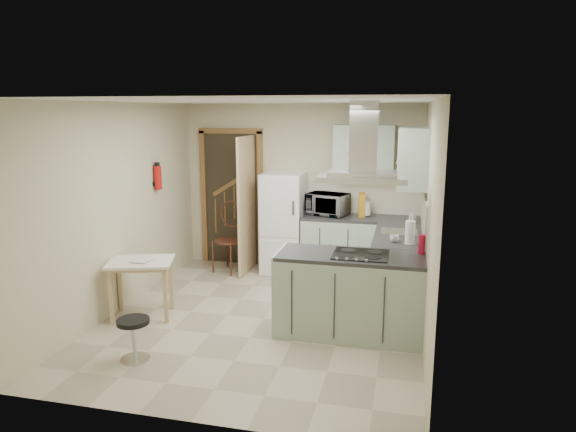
% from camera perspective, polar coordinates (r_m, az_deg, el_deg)
% --- Properties ---
extents(floor, '(4.20, 4.20, 0.00)m').
position_cam_1_polar(floor, '(6.16, -2.69, -11.30)').
color(floor, '#B7A78E').
rests_on(floor, ground).
extents(ceiling, '(4.20, 4.20, 0.00)m').
position_cam_1_polar(ceiling, '(5.67, -2.94, 12.65)').
color(ceiling, silver).
rests_on(ceiling, back_wall).
extents(back_wall, '(3.60, 0.00, 3.60)m').
position_cam_1_polar(back_wall, '(7.80, 1.44, 3.18)').
color(back_wall, '#C0B795').
rests_on(back_wall, floor).
extents(left_wall, '(0.00, 4.20, 4.20)m').
position_cam_1_polar(left_wall, '(6.51, -18.23, 0.89)').
color(left_wall, '#C0B795').
rests_on(left_wall, floor).
extents(right_wall, '(0.00, 4.20, 4.20)m').
position_cam_1_polar(right_wall, '(5.57, 15.28, -0.68)').
color(right_wall, '#C0B795').
rests_on(right_wall, floor).
extents(doorway, '(1.10, 0.12, 2.10)m').
position_cam_1_polar(doorway, '(8.09, -6.27, 2.00)').
color(doorway, brown).
rests_on(doorway, floor).
extents(fridge, '(0.60, 0.60, 1.50)m').
position_cam_1_polar(fridge, '(7.64, -0.51, -0.80)').
color(fridge, white).
rests_on(fridge, floor).
extents(counter_back, '(1.08, 0.60, 0.90)m').
position_cam_1_polar(counter_back, '(7.56, 5.85, -3.34)').
color(counter_back, '#9EB2A0').
rests_on(counter_back, floor).
extents(counter_right, '(0.60, 1.95, 0.90)m').
position_cam_1_polar(counter_right, '(6.86, 12.11, -5.13)').
color(counter_right, '#9EB2A0').
rests_on(counter_right, floor).
extents(splashback, '(1.68, 0.02, 0.50)m').
position_cam_1_polar(splashback, '(7.66, 8.46, 2.16)').
color(splashback, beige).
rests_on(splashback, counter_back).
extents(wall_cabinet_back, '(0.85, 0.35, 0.70)m').
position_cam_1_polar(wall_cabinet_back, '(7.42, 8.44, 7.29)').
color(wall_cabinet_back, '#9EB2A0').
rests_on(wall_cabinet_back, back_wall).
extents(wall_cabinet_right, '(0.35, 0.90, 0.70)m').
position_cam_1_polar(wall_cabinet_right, '(6.32, 13.74, 6.34)').
color(wall_cabinet_right, '#9EB2A0').
rests_on(wall_cabinet_right, right_wall).
extents(peninsula, '(1.55, 0.65, 0.90)m').
position_cam_1_polar(peninsula, '(5.65, 6.93, -8.65)').
color(peninsula, '#9EB2A0').
rests_on(peninsula, floor).
extents(hob, '(0.58, 0.50, 0.01)m').
position_cam_1_polar(hob, '(5.50, 8.09, -4.25)').
color(hob, black).
rests_on(hob, peninsula).
extents(extractor_hood, '(0.90, 0.55, 0.10)m').
position_cam_1_polar(extractor_hood, '(5.33, 8.34, 4.19)').
color(extractor_hood, silver).
rests_on(extractor_hood, ceiling).
extents(sink, '(0.45, 0.40, 0.01)m').
position_cam_1_polar(sink, '(6.57, 12.25, -1.76)').
color(sink, silver).
rests_on(sink, counter_right).
extents(fire_extinguisher, '(0.10, 0.10, 0.32)m').
position_cam_1_polar(fire_extinguisher, '(7.22, -14.26, 4.14)').
color(fire_extinguisher, '#B2140F').
rests_on(fire_extinguisher, left_wall).
extents(drop_leaf_table, '(0.86, 0.74, 0.69)m').
position_cam_1_polar(drop_leaf_table, '(6.33, -15.91, -7.78)').
color(drop_leaf_table, tan).
rests_on(drop_leaf_table, floor).
extents(bentwood_chair, '(0.54, 0.54, 0.96)m').
position_cam_1_polar(bentwood_chair, '(7.75, -6.61, -2.75)').
color(bentwood_chair, '#4F261A').
rests_on(bentwood_chair, floor).
extents(stool, '(0.33, 0.33, 0.42)m').
position_cam_1_polar(stool, '(5.36, -16.72, -12.97)').
color(stool, black).
rests_on(stool, floor).
extents(microwave, '(0.66, 0.54, 0.32)m').
position_cam_1_polar(microwave, '(7.50, 4.42, 1.33)').
color(microwave, black).
rests_on(microwave, counter_back).
extents(kettle, '(0.19, 0.19, 0.23)m').
position_cam_1_polar(kettle, '(7.47, 8.59, 0.85)').
color(kettle, white).
rests_on(kettle, counter_back).
extents(cereal_box, '(0.11, 0.23, 0.33)m').
position_cam_1_polar(cereal_box, '(7.47, 8.20, 1.25)').
color(cereal_box, '#C78417').
rests_on(cereal_box, counter_back).
extents(soap_bottle, '(0.09, 0.10, 0.18)m').
position_cam_1_polar(soap_bottle, '(7.10, 13.65, -0.11)').
color(soap_bottle, silver).
rests_on(soap_bottle, counter_right).
extents(paper_towel, '(0.14, 0.14, 0.28)m').
position_cam_1_polar(paper_towel, '(6.01, 13.42, -1.75)').
color(paper_towel, white).
rests_on(paper_towel, counter_right).
extents(cup, '(0.11, 0.11, 0.08)m').
position_cam_1_polar(cup, '(6.08, 11.75, -2.47)').
color(cup, silver).
rests_on(cup, counter_right).
extents(red_bottle, '(0.09, 0.09, 0.21)m').
position_cam_1_polar(red_bottle, '(5.64, 14.64, -3.06)').
color(red_bottle, red).
rests_on(red_bottle, peninsula).
extents(book, '(0.19, 0.26, 0.11)m').
position_cam_1_polar(book, '(6.24, -16.60, -4.25)').
color(book, '#8F2F45').
rests_on(book, drop_leaf_table).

